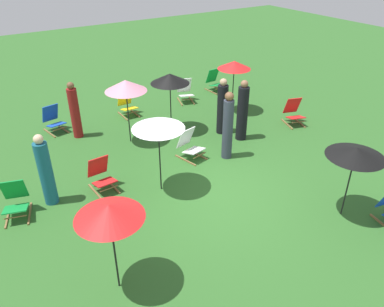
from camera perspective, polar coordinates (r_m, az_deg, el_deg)
name	(u,v)px	position (r m, az deg, el deg)	size (l,w,h in m)	color
ground_plane	(220,194)	(8.85, 4.22, -6.08)	(40.00, 40.00, 0.00)	#2D6026
deckchair_0	(185,91)	(13.71, -1.00, 9.34)	(0.69, 0.87, 0.83)	olive
deckchair_1	(127,104)	(12.77, -9.73, 7.31)	(0.48, 0.76, 0.83)	olive
deckchair_3	(53,120)	(12.21, -20.14, 4.77)	(0.61, 0.84, 0.83)	olive
deckchair_4	(190,145)	(10.05, -0.35, 1.26)	(0.64, 0.85, 0.83)	olive
deckchair_5	(215,81)	(14.76, 3.43, 10.82)	(0.52, 0.78, 0.83)	olive
deckchair_7	(294,113)	(12.39, 15.07, 5.98)	(0.69, 0.87, 0.83)	olive
deckchair_8	(101,176)	(9.04, -13.49, -3.25)	(0.52, 0.79, 0.83)	olive
deckchair_10	(15,201)	(8.83, -25.07, -6.43)	(0.68, 0.87, 0.83)	olive
umbrella_0	(158,124)	(8.17, -5.12, 4.42)	(1.17, 1.17, 1.80)	black
umbrella_1	(126,86)	(10.50, -9.97, 10.03)	(1.15, 1.15, 1.85)	black
umbrella_2	(109,212)	(5.88, -12.37, -8.55)	(1.09, 1.09, 1.72)	black
umbrella_3	(356,152)	(8.06, 23.47, 0.17)	(1.16, 1.16, 1.63)	black
umbrella_4	(234,65)	(12.50, 6.39, 13.10)	(1.08, 1.08, 1.74)	black
umbrella_5	(170,79)	(11.01, -3.35, 11.20)	(1.13, 1.13, 1.81)	black
person_0	(242,112)	(10.92, 7.60, 6.20)	(0.43, 0.43, 1.78)	black
person_1	(222,108)	(11.26, 4.59, 6.87)	(0.40, 0.40, 1.69)	black
person_2	(46,172)	(8.72, -21.17, -2.57)	(0.34, 0.34, 1.69)	#195972
person_3	(75,111)	(11.48, -17.25, 6.06)	(0.39, 0.39, 1.68)	maroon
person_4	(228,127)	(9.87, 5.41, 4.03)	(0.35, 0.35, 1.85)	#333847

